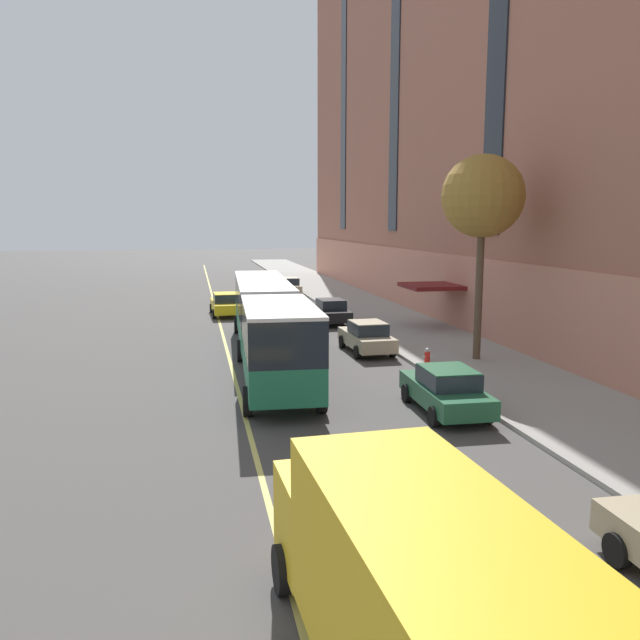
{
  "coord_description": "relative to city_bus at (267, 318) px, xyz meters",
  "views": [
    {
      "loc": [
        -3.03,
        -22.41,
        6.3
      ],
      "look_at": [
        2.69,
        5.82,
        1.8
      ],
      "focal_mm": 35.0,
      "sensor_mm": 36.0,
      "label": 1
    }
  ],
  "objects": [
    {
      "name": "city_bus",
      "position": [
        0.0,
        0.0,
        0.0
      ],
      "size": [
        3.54,
        19.26,
        3.46
      ],
      "color": "#1E704C",
      "rests_on": "ground"
    },
    {
      "name": "box_truck",
      "position": [
        -0.67,
        -21.22,
        -0.23
      ],
      "size": [
        2.6,
        7.57,
        3.14
      ],
      "color": "gold",
      "rests_on": "ground"
    },
    {
      "name": "street_tree_mid_block",
      "position": [
        9.35,
        -2.04,
        5.38
      ],
      "size": [
        3.64,
        3.64,
        9.13
      ],
      "color": "brown",
      "rests_on": "sidewalk"
    },
    {
      "name": "lane_centerline",
      "position": [
        -1.7,
        -2.54,
        -2.01
      ],
      "size": [
        0.16,
        140.0,
        0.01
      ],
      "primitive_type": "cube",
      "color": "#E0D66B",
      "rests_on": "ground"
    },
    {
      "name": "ground_plane",
      "position": [
        -0.17,
        -5.54,
        -2.02
      ],
      "size": [
        260.0,
        260.0,
        0.0
      ],
      "primitive_type": "plane",
      "color": "#4C4947"
    },
    {
      "name": "taxi_cab",
      "position": [
        -1.17,
        14.91,
        -1.23
      ],
      "size": [
        2.02,
        4.79,
        1.56
      ],
      "color": "yellow",
      "rests_on": "ground"
    },
    {
      "name": "sidewalk",
      "position": [
        9.21,
        -2.54,
        -1.94
      ],
      "size": [
        5.94,
        160.0,
        0.15
      ],
      "primitive_type": "cube",
      "color": "#9E9B93",
      "rests_on": "ground"
    },
    {
      "name": "parked_car_black_4",
      "position": [
        5.16,
        10.07,
        -1.23
      ],
      "size": [
        2.05,
        4.5,
        1.56
      ],
      "color": "black",
      "rests_on": "ground"
    },
    {
      "name": "parked_car_green_5",
      "position": [
        4.93,
        -9.0,
        -1.23
      ],
      "size": [
        2.09,
        4.49,
        1.56
      ],
      "color": "#23603D",
      "rests_on": "ground"
    },
    {
      "name": "parked_car_champagne_2",
      "position": [
        5.0,
        0.97,
        -1.23
      ],
      "size": [
        2.05,
        4.37,
        1.56
      ],
      "color": "#BCAD89",
      "rests_on": "ground"
    },
    {
      "name": "fire_hydrant",
      "position": [
        6.74,
        -2.64,
        -1.52
      ],
      "size": [
        0.42,
        0.24,
        0.72
      ],
      "color": "red",
      "rests_on": "sidewalk"
    },
    {
      "name": "parked_car_champagne_1",
      "position": [
        4.99,
        26.09,
        -1.23
      ],
      "size": [
        1.98,
        4.47,
        1.56
      ],
      "color": "#BCAD89",
      "rests_on": "ground"
    }
  ]
}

